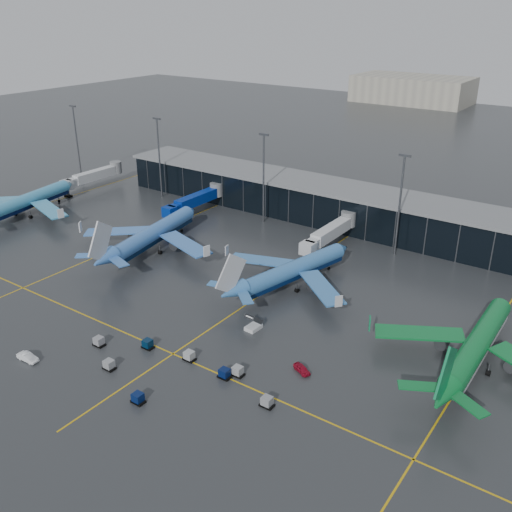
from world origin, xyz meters
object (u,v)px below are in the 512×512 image
Objects in this scene: service_van_red at (302,369)px; baggage_carts at (175,368)px; airliner_klm_near at (295,260)px; airliner_aer_lingus at (480,332)px; mobile_airstair at (253,326)px; airliner_klm_west at (25,193)px; airliner_arkefly at (153,224)px; service_van_white at (28,357)px.

baggage_carts is at bearing 150.35° from service_van_red.
airliner_klm_near is 33.23m from service_van_red.
airliner_aer_lingus is 12.23× the size of mobile_airstair.
airliner_aer_lingus is (41.74, -7.67, 0.26)m from airliner_klm_near.
airliner_klm_west is at bearing 175.11° from mobile_airstair.
airliner_klm_near is at bearing -5.91° from airliner_arkefly.
airliner_arkefly is 63.35m from service_van_red.
airliner_arkefly reaches higher than airliner_klm_near.
airliner_klm_near is (88.95, 6.18, -0.51)m from airliner_klm_west.
mobile_airstair is at bearing -19.04° from airliner_klm_west.
airliner_aer_lingus reaches higher than service_van_red.
airliner_arkefly is 10.33× the size of service_van_white.
service_van_red is at bearing -62.85° from service_van_white.
baggage_carts is at bearing -94.84° from mobile_airstair.
service_van_white is (-23.47, -12.48, -0.05)m from baggage_carts.
baggage_carts is 26.58m from service_van_white.
service_van_red is 48.24m from service_van_white.
mobile_airstair is 0.92× the size of service_van_red.
service_van_white is at bearing -125.99° from mobile_airstair.
airliner_klm_near is 1.09× the size of baggage_carts.
airliner_arkefly is 1.05× the size of airliner_aer_lingus.
airliner_klm_west is 89.17m from airliner_klm_near.
airliner_klm_west is 1.08× the size of airliner_klm_near.
airliner_klm_west reaches higher than airliner_klm_near.
baggage_carts is at bearing -30.71° from airliner_klm_west.
airliner_klm_near is 0.96× the size of airliner_aer_lingus.
mobile_airstair is at bearing 91.35° from service_van_red.
mobile_airstair is at bearing -161.71° from airliner_aer_lingus.
airliner_arkefly is at bearing 176.57° from airliner_aer_lingus.
service_van_white is (-26.41, -31.58, -0.06)m from mobile_airstair.
mobile_airstair is at bearing -32.18° from airliner_arkefly.
airliner_klm_west is 130.70m from airliner_aer_lingus.
airliner_klm_near is at bearing 59.47° from service_van_red.
airliner_klm_near reaches higher than service_van_white.
airliner_arkefly reaches higher than airliner_klm_west.
airliner_arkefly is at bearing 15.16° from service_van_white.
service_van_red is (58.29, -24.03, -6.18)m from airliner_arkefly.
airliner_klm_near is at bearing 103.53° from mobile_airstair.
airliner_klm_west is 95.71m from baggage_carts.
airliner_arkefly is 40.06m from airliner_klm_near.
service_van_red is (17.82, 12.46, -0.12)m from baggage_carts.
mobile_airstair is (92.43, -14.31, -5.95)m from airliner_klm_west.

